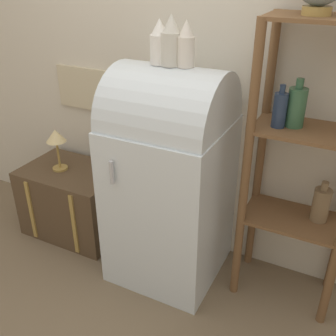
{
  "coord_description": "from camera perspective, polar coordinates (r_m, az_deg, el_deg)",
  "views": [
    {
      "loc": [
        0.95,
        -1.69,
        1.9
      ],
      "look_at": [
        -0.01,
        0.22,
        0.77
      ],
      "focal_mm": 42.0,
      "sensor_mm": 36.0,
      "label": 1
    }
  ],
  "objects": [
    {
      "name": "ground_plane",
      "position": [
        2.72,
        -1.85,
        -16.52
      ],
      "size": [
        12.0,
        12.0,
        0.0
      ],
      "primitive_type": "plane",
      "color": "#7A664C"
    },
    {
      "name": "vase_left",
      "position": [
        2.21,
        -1.23,
        17.66
      ],
      "size": [
        0.1,
        0.1,
        0.24
      ],
      "color": "white",
      "rests_on": "refrigerator"
    },
    {
      "name": "wall_back",
      "position": [
        2.52,
        4.02,
        15.23
      ],
      "size": [
        7.0,
        0.09,
        2.7
      ],
      "color": "beige",
      "rests_on": "ground_plane"
    },
    {
      "name": "desk_lamp",
      "position": [
        2.91,
        -15.93,
        4.04
      ],
      "size": [
        0.14,
        0.14,
        0.31
      ],
      "color": "#AD8942",
      "rests_on": "suitcase_trunk"
    },
    {
      "name": "shelf_unit",
      "position": [
        2.26,
        19.11,
        1.58
      ],
      "size": [
        0.59,
        0.37,
        1.68
      ],
      "color": "brown",
      "rests_on": "ground_plane"
    },
    {
      "name": "vase_right",
      "position": [
        2.14,
        2.63,
        17.35
      ],
      "size": [
        0.09,
        0.09,
        0.24
      ],
      "color": "silver",
      "rests_on": "refrigerator"
    },
    {
      "name": "suitcase_trunk",
      "position": [
        3.12,
        -13.41,
        -4.6
      ],
      "size": [
        0.73,
        0.51,
        0.53
      ],
      "color": "brown",
      "rests_on": "ground_plane"
    },
    {
      "name": "refrigerator",
      "position": [
        2.43,
        0.3,
        -0.93
      ],
      "size": [
        0.67,
        0.7,
        1.4
      ],
      "color": "silver",
      "rests_on": "ground_plane"
    },
    {
      "name": "vase_center",
      "position": [
        2.17,
        0.43,
        17.82
      ],
      "size": [
        0.11,
        0.11,
        0.26
      ],
      "color": "beige",
      "rests_on": "refrigerator"
    }
  ]
}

